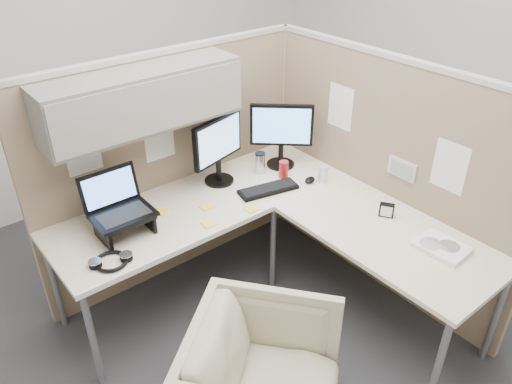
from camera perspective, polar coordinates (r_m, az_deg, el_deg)
ground at (r=3.42m, az=1.39°, el=-14.58°), size 4.50×4.50×0.00m
partition_back at (r=3.24m, az=-10.91°, el=6.04°), size 2.00×0.36×1.63m
partition_right at (r=3.42m, az=13.88°, el=1.79°), size 0.07×2.03×1.63m
desk at (r=3.10m, az=1.80°, el=-3.34°), size 2.00×1.98×0.73m
office_chair at (r=2.65m, az=0.91°, el=-20.35°), size 0.98×0.98×0.74m
monitor_left at (r=3.31m, az=-4.38°, el=5.33°), size 0.43×0.20×0.47m
monitor_right at (r=3.52m, az=2.92°, el=7.03°), size 0.35×0.32×0.47m
laptop_station at (r=2.97m, az=-15.23°, el=-2.20°), size 0.34×0.29×0.36m
keyboard at (r=3.32m, az=1.41°, el=0.29°), size 0.42×0.22×0.02m
mouse at (r=3.44m, az=6.18°, el=1.38°), size 0.10×0.08×0.03m
travel_mug at (r=3.51m, az=0.47°, el=3.37°), size 0.07×0.07×0.15m
soda_can_green at (r=3.43m, az=7.68°, el=2.07°), size 0.07×0.07×0.12m
soda_can_silver at (r=3.47m, az=3.17°, el=2.62°), size 0.07×0.07×0.12m
sticky_note_a at (r=3.01m, az=-5.41°, el=-3.64°), size 0.08×0.08×0.01m
sticky_note_b at (r=3.13m, az=-0.56°, el=-1.95°), size 0.08×0.08×0.01m
sticky_note_c at (r=3.16m, az=-10.83°, el=-2.25°), size 0.11×0.11×0.01m
sticky_note_d at (r=3.17m, az=-5.67°, el=-1.68°), size 0.08×0.08×0.01m
headphones at (r=2.81m, az=-16.24°, el=-7.58°), size 0.23×0.23×0.03m
paper_stack at (r=2.98m, az=20.47°, el=-5.93°), size 0.23×0.28×0.03m
desk_clock at (r=3.15m, az=14.70°, el=-2.02°), size 0.08×0.09×0.09m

